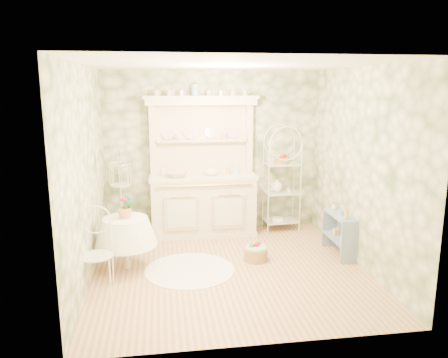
{
  "coord_description": "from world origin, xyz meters",
  "views": [
    {
      "loc": [
        -0.88,
        -5.48,
        2.42
      ],
      "look_at": [
        0.0,
        0.5,
        1.15
      ],
      "focal_mm": 35.0,
      "sensor_mm": 36.0,
      "label": 1
    }
  ],
  "objects": [
    {
      "name": "kitchen_dresser",
      "position": [
        -0.2,
        1.52,
        1.15
      ],
      "size": [
        1.87,
        0.61,
        2.29
      ],
      "primitive_type": "cube",
      "color": "#F7E6CC",
      "rests_on": "floor"
    },
    {
      "name": "round_table",
      "position": [
        -1.37,
        0.24,
        0.32
      ],
      "size": [
        0.76,
        0.76,
        0.65
      ],
      "primitive_type": "cylinder",
      "rotation": [
        0.0,
        0.0,
        0.35
      ],
      "color": "white",
      "rests_on": "floor"
    },
    {
      "name": "bottle_blue",
      "position": [
        1.68,
        0.27,
        0.65
      ],
      "size": [
        0.05,
        0.05,
        0.11
      ],
      "primitive_type": "imported",
      "rotation": [
        0.0,
        0.0,
        0.04
      ],
      "color": "#8CB0D2",
      "rests_on": "side_shelf"
    },
    {
      "name": "birdcage_stand",
      "position": [
        -1.52,
        1.43,
        0.73
      ],
      "size": [
        0.36,
        0.36,
        1.45
      ],
      "primitive_type": "cube",
      "rotation": [
        0.0,
        0.0,
        0.06
      ],
      "color": "white",
      "rests_on": "floor"
    },
    {
      "name": "wall_right",
      "position": [
        1.8,
        0.0,
        1.35
      ],
      "size": [
        3.6,
        3.6,
        0.0
      ],
      "primitive_type": "plane",
      "color": "beige",
      "rests_on": "floor"
    },
    {
      "name": "cafe_chair",
      "position": [
        -1.68,
        -0.4,
        0.5
      ],
      "size": [
        0.49,
        0.49,
        1.0
      ],
      "primitive_type": "cube",
      "rotation": [
        0.0,
        0.0,
        0.08
      ],
      "color": "white",
      "rests_on": "floor"
    },
    {
      "name": "floor",
      "position": [
        0.0,
        0.0,
        0.0
      ],
      "size": [
        3.6,
        3.6,
        0.0
      ],
      "primitive_type": "plane",
      "color": "tan",
      "rests_on": "ground"
    },
    {
      "name": "bottle_glass",
      "position": [
        1.68,
        0.55,
        0.65
      ],
      "size": [
        0.1,
        0.1,
        0.1
      ],
      "primitive_type": "imported",
      "rotation": [
        0.0,
        0.0,
        0.4
      ],
      "color": "silver",
      "rests_on": "side_shelf"
    },
    {
      "name": "wall_front",
      "position": [
        0.0,
        -1.8,
        1.35
      ],
      "size": [
        3.6,
        3.6,
        0.0
      ],
      "primitive_type": "plane",
      "color": "beige",
      "rests_on": "floor"
    },
    {
      "name": "wall_left",
      "position": [
        -1.8,
        0.0,
        1.35
      ],
      "size": [
        3.6,
        3.6,
        0.0
      ],
      "primitive_type": "plane",
      "color": "beige",
      "rests_on": "floor"
    },
    {
      "name": "side_shelf",
      "position": [
        1.68,
        0.29,
        0.32
      ],
      "size": [
        0.31,
        0.75,
        0.63
      ],
      "primitive_type": "cube",
      "rotation": [
        0.0,
        0.0,
        0.05
      ],
      "color": "#7A91AE",
      "rests_on": "floor"
    },
    {
      "name": "bottle_amber",
      "position": [
        1.67,
        0.07,
        0.68
      ],
      "size": [
        0.07,
        0.07,
        0.16
      ],
      "primitive_type": "imported",
      "rotation": [
        0.0,
        0.0,
        0.23
      ],
      "color": "tan",
      "rests_on": "side_shelf"
    },
    {
      "name": "cup_left",
      "position": [
        -0.57,
        1.66,
        1.61
      ],
      "size": [
        0.16,
        0.16,
        0.1
      ],
      "primitive_type": "imported",
      "rotation": [
        0.0,
        0.0,
        0.36
      ],
      "color": "white",
      "rests_on": "kitchen_dresser"
    },
    {
      "name": "lace_rug",
      "position": [
        -0.54,
        0.04,
        0.01
      ],
      "size": [
        1.59,
        1.59,
        0.01
      ],
      "primitive_type": "cylinder",
      "rotation": [
        0.0,
        0.0,
        -0.41
      ],
      "color": "white",
      "rests_on": "floor"
    },
    {
      "name": "bowl_white",
      "position": [
        -0.07,
        1.51,
        1.02
      ],
      "size": [
        0.33,
        0.33,
        0.08
      ],
      "primitive_type": "imported",
      "rotation": [
        0.0,
        0.0,
        -0.35
      ],
      "color": "white",
      "rests_on": "kitchen_dresser"
    },
    {
      "name": "bakers_rack",
      "position": [
        1.15,
        1.58,
        0.87
      ],
      "size": [
        0.56,
        0.41,
        1.73
      ],
      "primitive_type": "cube",
      "rotation": [
        0.0,
        0.0,
        0.05
      ],
      "color": "white",
      "rests_on": "floor"
    },
    {
      "name": "cup_right",
      "position": [
        0.18,
        1.68,
        1.61
      ],
      "size": [
        0.14,
        0.14,
        0.1
      ],
      "primitive_type": "imported",
      "rotation": [
        0.0,
        0.0,
        0.4
      ],
      "color": "white",
      "rests_on": "kitchen_dresser"
    },
    {
      "name": "ceiling",
      "position": [
        0.0,
        0.0,
        2.7
      ],
      "size": [
        3.6,
        3.6,
        0.0
      ],
      "primitive_type": "plane",
      "color": "white",
      "rests_on": "floor"
    },
    {
      "name": "floor_basket",
      "position": [
        0.42,
        0.26,
        0.1
      ],
      "size": [
        0.38,
        0.38,
        0.21
      ],
      "primitive_type": "cylinder",
      "rotation": [
        0.0,
        0.0,
        0.21
      ],
      "color": "#A58248",
      "rests_on": "floor"
    },
    {
      "name": "bowl_floral",
      "position": [
        -0.63,
        1.43,
        1.02
      ],
      "size": [
        0.38,
        0.38,
        0.08
      ],
      "primitive_type": "imported",
      "rotation": [
        0.0,
        0.0,
        -0.14
      ],
      "color": "white",
      "rests_on": "kitchen_dresser"
    },
    {
      "name": "wall_back",
      "position": [
        0.0,
        1.8,
        1.35
      ],
      "size": [
        3.6,
        3.6,
        0.0
      ],
      "primitive_type": "plane",
      "color": "beige",
      "rests_on": "floor"
    },
    {
      "name": "potted_geranium",
      "position": [
        -1.34,
        0.27,
        0.85
      ],
      "size": [
        0.19,
        0.16,
        0.31
      ],
      "primitive_type": "imported",
      "rotation": [
        0.0,
        0.0,
        0.34
      ],
      "color": "#3F7238",
      "rests_on": "round_table"
    }
  ]
}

